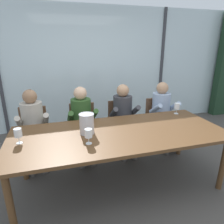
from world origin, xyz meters
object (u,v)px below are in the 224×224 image
Objects in this scene: chair_near_curtain at (34,130)px; wine_glass_center_pour at (18,133)px; chair_right_of_center at (158,118)px; person_charcoal_jacket at (124,115)px; chair_center at (121,121)px; wine_glass_by_left_taster at (177,107)px; chair_left_of_center at (83,125)px; dining_table at (120,136)px; person_beige_jumper at (33,124)px; person_pale_blue_shirt at (163,111)px; wine_glass_near_bucket at (88,134)px; ice_bucket_primary at (87,123)px; person_olive_shirt at (82,119)px.

wine_glass_center_pour reaches higher than chair_near_curtain.
person_charcoal_jacket reaches higher than chair_right_of_center.
wine_glass_by_left_taster is at bearing -39.31° from chair_center.
chair_left_of_center and chair_center have the same top height.
chair_left_of_center reaches higher than dining_table.
chair_near_curtain is at bearing 94.06° from person_beige_jumper.
person_beige_jumper is (-0.76, -0.16, 0.17)m from chair_left_of_center.
person_pale_blue_shirt reaches higher than chair_center.
chair_center is at bearing 89.47° from person_charcoal_jacket.
wine_glass_near_bucket is at bearing -149.94° from person_pale_blue_shirt.
chair_near_curtain is 1.24m from ice_bucket_primary.
wine_glass_by_left_taster and wine_glass_center_pour have the same top height.
dining_table is 2.25× the size of person_pale_blue_shirt.
person_olive_shirt is (0.77, -0.16, 0.17)m from chair_near_curtain.
chair_right_of_center is 0.77m from person_charcoal_jacket.
ice_bucket_primary reaches higher than chair_center.
person_pale_blue_shirt is at bearing 1.57° from person_charcoal_jacket.
chair_center reaches higher than dining_table.
ice_bucket_primary is (0.72, -0.93, 0.40)m from chair_near_curtain.
person_pale_blue_shirt is at bearing -12.82° from chair_center.
person_olive_shirt is 6.84× the size of wine_glass_near_bucket.
wine_glass_by_left_taster is (1.48, 0.34, -0.01)m from ice_bucket_primary.
person_beige_jumper and person_olive_shirt have the same top height.
dining_table is at bearing -146.93° from person_pale_blue_shirt.
wine_glass_by_left_taster is 1.00× the size of wine_glass_near_bucket.
wine_glass_center_pour reaches higher than dining_table.
person_charcoal_jacket is (0.35, 0.84, -0.03)m from dining_table.
person_pale_blue_shirt is 0.47m from wine_glass_by_left_taster.
wine_glass_by_left_taster is at bearing -93.89° from chair_right_of_center.
wine_glass_near_bucket is at bearing -95.49° from person_olive_shirt.
person_beige_jumper is 2.19m from person_pale_blue_shirt.
dining_table is 1.17m from wine_glass_by_left_taster.
wine_glass_center_pour is at bearing -169.95° from wine_glass_by_left_taster.
dining_table is at bearing -10.34° from ice_bucket_primary.
chair_near_curtain is at bearing 165.22° from wine_glass_by_left_taster.
person_olive_shirt is (-0.02, -0.16, 0.17)m from chair_left_of_center.
wine_glass_by_left_taster is (-0.00, -0.55, 0.38)m from chair_right_of_center.
chair_left_of_center is at bearing 80.09° from person_olive_shirt.
person_charcoal_jacket reaches higher than chair_center.
ice_bucket_primary reaches higher than wine_glass_center_pour.
dining_table is 0.45m from ice_bucket_primary.
person_olive_shirt is at bearing -5.12° from person_beige_jumper.
chair_center and chair_right_of_center have the same top height.
chair_center is 5.00× the size of wine_glass_center_pour.
person_charcoal_jacket is at bearing -3.00° from chair_near_curtain.
person_beige_jumper is 1.00× the size of person_charcoal_jacket.
ice_bucket_primary is at bearing -89.62° from chair_left_of_center.
ice_bucket_primary reaches higher than chair_right_of_center.
person_beige_jumper reaches higher than chair_near_curtain.
chair_center is 1.00× the size of chair_right_of_center.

